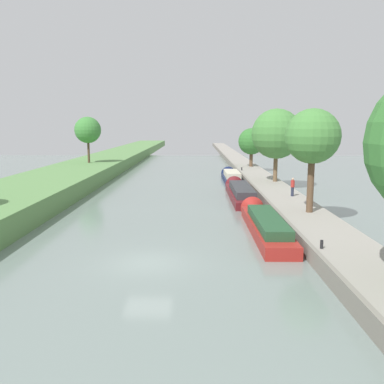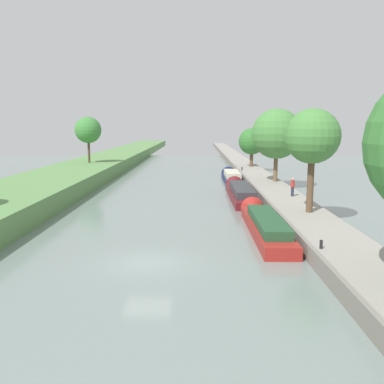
# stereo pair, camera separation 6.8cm
# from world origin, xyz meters

# --- Properties ---
(ground_plane) EXTENTS (160.00, 160.00, 0.00)m
(ground_plane) POSITION_xyz_m (0.00, 0.00, 0.00)
(ground_plane) COLOR slate
(right_towpath) EXTENTS (3.69, 260.00, 0.88)m
(right_towpath) POSITION_xyz_m (10.59, 0.00, 0.44)
(right_towpath) COLOR gray
(right_towpath) RESTS_ON ground_plane
(stone_quay) EXTENTS (0.25, 260.00, 0.93)m
(stone_quay) POSITION_xyz_m (8.62, 0.00, 0.46)
(stone_quay) COLOR gray
(stone_quay) RESTS_ON ground_plane
(narrowboat_red) EXTENTS (2.02, 12.75, 1.92)m
(narrowboat_red) POSITION_xyz_m (7.23, 6.79, 0.55)
(narrowboat_red) COLOR maroon
(narrowboat_red) RESTS_ON ground_plane
(narrowboat_maroon) EXTENTS (2.16, 13.33, 2.06)m
(narrowboat_maroon) POSITION_xyz_m (6.98, 20.29, 0.56)
(narrowboat_maroon) COLOR maroon
(narrowboat_maroon) RESTS_ON ground_plane
(narrowboat_navy) EXTENTS (2.17, 10.40, 2.06)m
(narrowboat_navy) POSITION_xyz_m (7.21, 33.95, 0.50)
(narrowboat_navy) COLOR #141E42
(narrowboat_navy) RESTS_ON ground_plane
(tree_rightbank_midnear) EXTENTS (3.94, 3.94, 7.51)m
(tree_rightbank_midnear) POSITION_xyz_m (10.88, 8.96, 6.36)
(tree_rightbank_midnear) COLOR brown
(tree_rightbank_midnear) RESTS_ON right_towpath
(tree_rightbank_midfar) EXTENTS (5.58, 5.58, 8.16)m
(tree_rightbank_midfar) POSITION_xyz_m (11.54, 25.93, 6.23)
(tree_rightbank_midfar) COLOR brown
(tree_rightbank_midfar) RESTS_ON right_towpath
(tree_rightbank_far) EXTENTS (4.04, 4.04, 5.89)m
(tree_rightbank_far) POSITION_xyz_m (11.07, 43.36, 4.72)
(tree_rightbank_far) COLOR brown
(tree_rightbank_far) RESTS_ON right_towpath
(tree_leftbank_upstream) EXTENTS (3.78, 3.78, 6.63)m
(tree_leftbank_upstream) POSITION_xyz_m (-13.11, 39.44, 6.50)
(tree_leftbank_upstream) COLOR #4C3828
(tree_leftbank_upstream) RESTS_ON left_grassy_bank
(person_walking) EXTENTS (0.34, 0.34, 1.66)m
(person_walking) POSITION_xyz_m (11.22, 15.92, 1.75)
(person_walking) COLOR #282D42
(person_walking) RESTS_ON right_towpath
(mooring_bollard_near) EXTENTS (0.16, 0.16, 0.45)m
(mooring_bollard_near) POSITION_xyz_m (9.04, -0.23, 1.10)
(mooring_bollard_near) COLOR black
(mooring_bollard_near) RESTS_ON right_towpath
(mooring_bollard_far) EXTENTS (0.16, 0.16, 0.45)m
(mooring_bollard_far) POSITION_xyz_m (9.04, 37.73, 1.10)
(mooring_bollard_far) COLOR black
(mooring_bollard_far) RESTS_ON right_towpath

